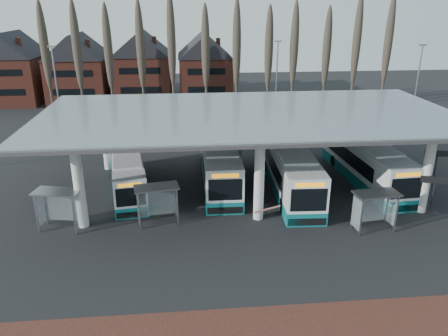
{
  "coord_description": "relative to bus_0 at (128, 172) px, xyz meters",
  "views": [
    {
      "loc": [
        -4.98,
        -24.66,
        14.29
      ],
      "look_at": [
        -1.99,
        7.0,
        2.16
      ],
      "focal_mm": 35.0,
      "sensor_mm": 36.0,
      "label": 1
    }
  ],
  "objects": [
    {
      "name": "bus_1",
      "position": [
        7.49,
        0.95,
        0.25
      ],
      "size": [
        2.97,
        12.87,
        3.56
      ],
      "rotation": [
        0.0,
        0.0,
        -0.02
      ],
      "color": "white",
      "rests_on": "ground"
    },
    {
      "name": "shelter_2",
      "position": [
        16.95,
        -8.43,
        0.54
      ],
      "size": [
        3.06,
        1.77,
        2.71
      ],
      "rotation": [
        0.0,
        0.0,
        0.11
      ],
      "color": "gray",
      "rests_on": "ground"
    },
    {
      "name": "info_sign_0",
      "position": [
        21.99,
        -6.76,
        1.02
      ],
      "size": [
        1.91,
        0.64,
        2.92
      ],
      "rotation": [
        0.0,
        0.0,
        -0.28
      ],
      "color": "black",
      "rests_on": "ground"
    },
    {
      "name": "ground",
      "position": [
        9.62,
        -8.7,
        -1.43
      ],
      "size": [
        140.0,
        140.0,
        0.0
      ],
      "primitive_type": "plane",
      "color": "black",
      "rests_on": "ground"
    },
    {
      "name": "bus_3",
      "position": [
        19.79,
        -0.04,
        0.23
      ],
      "size": [
        3.43,
        12.78,
        3.51
      ],
      "rotation": [
        0.0,
        0.0,
        0.06
      ],
      "color": "white",
      "rests_on": "ground"
    },
    {
      "name": "lamp_post_b",
      "position": [
        15.62,
        17.3,
        3.91
      ],
      "size": [
        0.8,
        0.16,
        10.17
      ],
      "color": "slate",
      "rests_on": "ground"
    },
    {
      "name": "townhouse_row",
      "position": [
        -6.13,
        35.3,
        4.51
      ],
      "size": [
        36.8,
        10.3,
        12.25
      ],
      "color": "brown",
      "rests_on": "ground"
    },
    {
      "name": "lamp_post_a",
      "position": [
        -8.38,
        13.3,
        3.91
      ],
      "size": [
        0.8,
        0.16,
        10.17
      ],
      "color": "slate",
      "rests_on": "ground"
    },
    {
      "name": "shelter_0",
      "position": [
        -3.75,
        -6.34,
        0.59
      ],
      "size": [
        3.23,
        2.07,
        2.78
      ],
      "rotation": [
        0.0,
        0.0,
        -0.2
      ],
      "color": "gray",
      "rests_on": "ground"
    },
    {
      "name": "barrier",
      "position": [
        10.18,
        -6.58,
        -0.6
      ],
      "size": [
        1.99,
        0.99,
        1.06
      ],
      "rotation": [
        0.0,
        0.0,
        0.41
      ],
      "color": "black",
      "rests_on": "ground"
    },
    {
      "name": "lamp_post_c",
      "position": [
        29.62,
        11.3,
        3.91
      ],
      "size": [
        0.8,
        0.16,
        10.17
      ],
      "color": "slate",
      "rests_on": "ground"
    },
    {
      "name": "bus_0",
      "position": [
        0.0,
        0.0,
        0.0
      ],
      "size": [
        3.9,
        11.13,
        3.03
      ],
      "rotation": [
        0.0,
        0.0,
        0.15
      ],
      "color": "white",
      "rests_on": "ground"
    },
    {
      "name": "info_sign_1",
      "position": [
        24.95,
        -1.89,
        1.2
      ],
      "size": [
        2.1,
        0.46,
        3.14
      ],
      "rotation": [
        0.0,
        0.0,
        -0.16
      ],
      "color": "black",
      "rests_on": "ground"
    },
    {
      "name": "poplar_row",
      "position": [
        9.62,
        24.3,
        7.35
      ],
      "size": [
        45.1,
        1.1,
        14.5
      ],
      "color": "#473D33",
      "rests_on": "ground"
    },
    {
      "name": "station_canopy",
      "position": [
        9.62,
        -0.7,
        4.25
      ],
      "size": [
        32.0,
        16.0,
        6.34
      ],
      "color": "silver",
      "rests_on": "ground"
    },
    {
      "name": "shelter_1",
      "position": [
        2.63,
        -6.12,
        0.57
      ],
      "size": [
        3.16,
        1.95,
        2.75
      ],
      "rotation": [
        0.0,
        0.0,
        0.17
      ],
      "color": "gray",
      "rests_on": "ground"
    },
    {
      "name": "bus_2",
      "position": [
        13.0,
        -1.21,
        0.28
      ],
      "size": [
        3.38,
        13.17,
        3.63
      ],
      "rotation": [
        0.0,
        0.0,
        -0.05
      ],
      "color": "white",
      "rests_on": "ground"
    }
  ]
}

